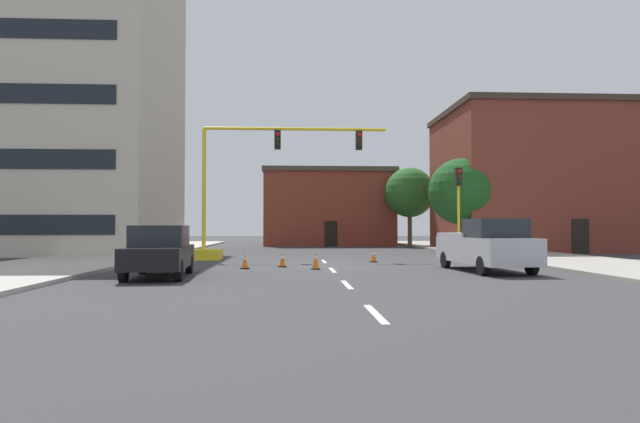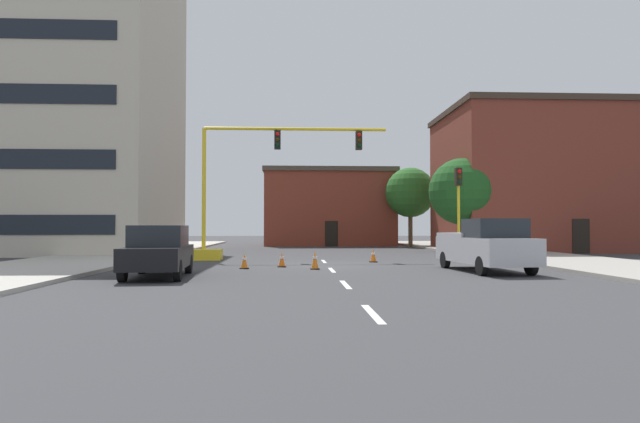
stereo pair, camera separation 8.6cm
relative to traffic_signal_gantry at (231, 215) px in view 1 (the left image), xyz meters
The scene contains 20 objects.
ground_plane 6.54m from the traffic_signal_gantry, 40.20° to the right, with size 160.00×160.00×0.00m, color #38383A.
sidewalk_left 8.33m from the traffic_signal_gantry, 149.65° to the left, with size 6.00×56.00×0.14m, color #B2ADA3.
sidewalk_right 16.91m from the traffic_signal_gantry, 13.99° to the left, with size 6.00×56.00×0.14m, color #9E998E.
lane_stripe_seg_0 18.69m from the traffic_signal_gantry, 75.41° to the right, with size 0.16×2.40×0.01m, color silver.
lane_stripe_seg_1 13.50m from the traffic_signal_gantry, 69.43° to the right, with size 0.16×2.40×0.01m, color silver.
lane_stripe_seg_2 8.69m from the traffic_signal_gantry, 56.08° to the right, with size 0.16×2.40×0.01m, color silver.
lane_stripe_seg_3 5.41m from the traffic_signal_gantry, 17.22° to the right, with size 0.16×2.40×0.01m, color silver.
building_tall_left 17.74m from the traffic_signal_gantry, 142.24° to the left, with size 14.07×14.12×21.98m.
building_brick_center 23.93m from the traffic_signal_gantry, 74.17° to the left, with size 11.87×7.93×6.94m.
building_row_right 24.11m from the traffic_signal_gantry, 27.06° to the left, with size 14.19×10.85×10.16m.
traffic_signal_gantry is the anchor object (origin of this frame).
traffic_light_pole_right 11.93m from the traffic_signal_gantry, ahead, with size 0.32×0.47×4.80m.
tree_right_far 22.41m from the traffic_signal_gantry, 53.91° to the left, with size 4.21×4.21×6.71m.
tree_right_mid 16.17m from the traffic_signal_gantry, 27.16° to the left, with size 4.39×4.39×6.21m.
pickup_truck_silver 13.18m from the traffic_signal_gantry, 37.26° to the right, with size 2.39×5.53×1.99m.
sedan_black_near_left 9.94m from the traffic_signal_gantry, 97.98° to the right, with size 2.16×4.62×1.74m.
traffic_cone_roadside_a 6.15m from the traffic_signal_gantry, 62.41° to the right, with size 0.36×0.36×0.61m.
traffic_cone_roadside_b 6.47m from the traffic_signal_gantry, 78.82° to the right, with size 0.36×0.36×0.61m.
traffic_cone_roadside_c 7.89m from the traffic_signal_gantry, 58.18° to the right, with size 0.36×0.36×0.73m.
traffic_cone_roadside_d 7.59m from the traffic_signal_gantry, 16.79° to the right, with size 0.36×0.36×0.64m.
Camera 1 is at (-1.67, -24.87, 1.69)m, focal length 31.46 mm.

